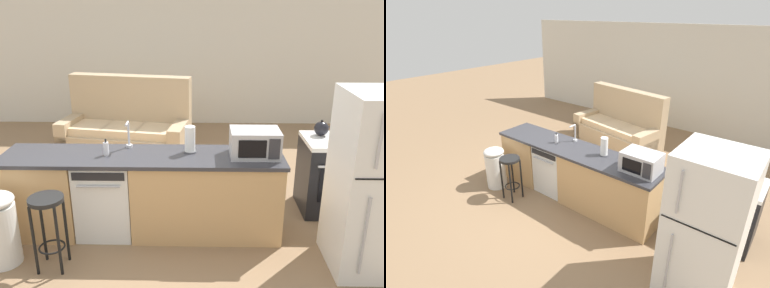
# 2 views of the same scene
# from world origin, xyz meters

# --- Properties ---
(ground_plane) EXTENTS (24.00, 24.00, 0.00)m
(ground_plane) POSITION_xyz_m (0.00, 0.00, 0.00)
(ground_plane) COLOR #896B4C
(wall_back) EXTENTS (10.00, 0.06, 2.60)m
(wall_back) POSITION_xyz_m (0.30, 4.20, 1.30)
(wall_back) COLOR silver
(wall_back) RESTS_ON ground_plane
(kitchen_counter) EXTENTS (2.94, 0.66, 0.90)m
(kitchen_counter) POSITION_xyz_m (0.24, 0.00, 0.42)
(kitchen_counter) COLOR tan
(kitchen_counter) RESTS_ON ground_plane
(dishwasher) EXTENTS (0.58, 0.61, 0.84)m
(dishwasher) POSITION_xyz_m (-0.25, -0.00, 0.42)
(dishwasher) COLOR white
(dishwasher) RESTS_ON ground_plane
(stove_range) EXTENTS (0.76, 0.68, 0.90)m
(stove_range) POSITION_xyz_m (2.35, 0.55, 0.45)
(stove_range) COLOR black
(stove_range) RESTS_ON ground_plane
(refrigerator) EXTENTS (0.72, 0.73, 1.70)m
(refrigerator) POSITION_xyz_m (2.35, -0.55, 0.85)
(refrigerator) COLOR white
(refrigerator) RESTS_ON ground_plane
(microwave) EXTENTS (0.50, 0.37, 0.28)m
(microwave) POSITION_xyz_m (1.31, -0.00, 1.04)
(microwave) COLOR #B7B7BC
(microwave) RESTS_ON kitchen_counter
(sink_faucet) EXTENTS (0.07, 0.18, 0.30)m
(sink_faucet) POSITION_xyz_m (-0.02, 0.21, 1.03)
(sink_faucet) COLOR silver
(sink_faucet) RESTS_ON kitchen_counter
(paper_towel_roll) EXTENTS (0.14, 0.14, 0.28)m
(paper_towel_roll) POSITION_xyz_m (0.65, 0.10, 1.04)
(paper_towel_roll) COLOR #4C4C51
(paper_towel_roll) RESTS_ON kitchen_counter
(soap_bottle) EXTENTS (0.06, 0.06, 0.18)m
(soap_bottle) POSITION_xyz_m (-0.22, -0.01, 0.97)
(soap_bottle) COLOR silver
(soap_bottle) RESTS_ON kitchen_counter
(kettle) EXTENTS (0.21, 0.17, 0.19)m
(kettle) POSITION_xyz_m (2.18, 0.68, 0.99)
(kettle) COLOR black
(kettle) RESTS_ON stove_range
(bar_stool) EXTENTS (0.32, 0.32, 0.74)m
(bar_stool) POSITION_xyz_m (-0.64, -0.67, 0.54)
(bar_stool) COLOR black
(bar_stool) RESTS_ON ground_plane
(trash_bin) EXTENTS (0.35, 0.35, 0.74)m
(trash_bin) POSITION_xyz_m (-1.15, -0.60, 0.38)
(trash_bin) COLOR white
(trash_bin) RESTS_ON ground_plane
(couch) EXTENTS (2.13, 1.23, 1.27)m
(couch) POSITION_xyz_m (-0.43, 2.35, 0.39)
(couch) COLOR tan
(couch) RESTS_ON ground_plane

